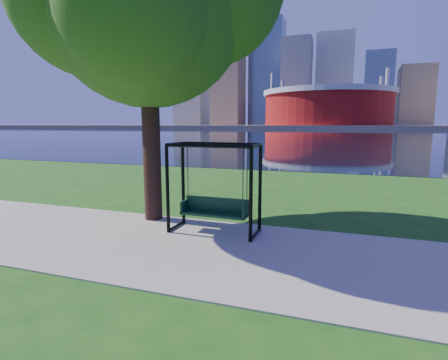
% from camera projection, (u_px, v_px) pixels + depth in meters
% --- Properties ---
extents(ground, '(900.00, 900.00, 0.00)m').
position_uv_depth(ground, '(231.00, 244.00, 7.48)').
color(ground, '#1E5114').
rests_on(ground, ground).
extents(path, '(120.00, 4.00, 0.03)m').
position_uv_depth(path, '(223.00, 251.00, 7.01)').
color(path, '#9E937F').
rests_on(path, ground).
extents(river, '(900.00, 180.00, 0.02)m').
position_uv_depth(river, '(338.00, 133.00, 102.66)').
color(river, black).
rests_on(river, ground).
extents(far_bank, '(900.00, 228.00, 2.00)m').
position_uv_depth(far_bank, '(343.00, 126.00, 292.88)').
color(far_bank, '#937F60').
rests_on(far_bank, ground).
extents(stadium, '(83.00, 83.00, 32.00)m').
position_uv_depth(stadium, '(327.00, 106.00, 227.77)').
color(stadium, maroon).
rests_on(stadium, far_bank).
extents(skyline, '(392.00, 66.00, 96.50)m').
position_uv_depth(skyline, '(340.00, 85.00, 301.26)').
color(skyline, gray).
rests_on(skyline, far_bank).
extents(swing, '(2.07, 0.91, 2.11)m').
position_uv_depth(swing, '(214.00, 190.00, 8.09)').
color(swing, black).
rests_on(swing, ground).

